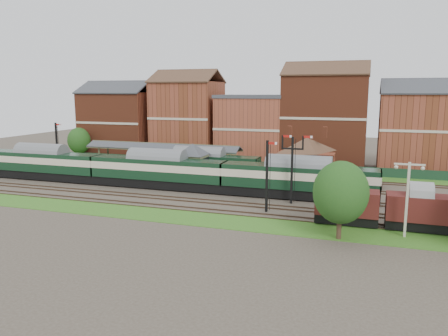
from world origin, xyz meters
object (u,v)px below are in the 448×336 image
(platform_railcar, at_px, (199,165))
(goods_van_a, at_px, (347,204))
(semaphore_bracket, at_px, (292,165))
(signal_box, at_px, (193,163))
(dmu_train, at_px, (157,170))

(platform_railcar, xyz_separation_m, goods_van_a, (22.02, -15.50, -0.36))
(semaphore_bracket, bearing_deg, signal_box, 159.08)
(signal_box, xyz_separation_m, goods_van_a, (21.69, -12.25, -1.09))
(signal_box, relative_size, goods_van_a, 0.98)
(semaphore_bracket, distance_m, platform_railcar, 17.95)
(dmu_train, distance_m, platform_railcar, 7.44)
(semaphore_bracket, relative_size, platform_railcar, 0.45)
(platform_railcar, bearing_deg, semaphore_bracket, -30.34)
(semaphore_bracket, xyz_separation_m, platform_railcar, (-15.38, 9.00, -2.17))
(semaphore_bracket, relative_size, dmu_train, 0.14)
(goods_van_a, bearing_deg, platform_railcar, 144.86)
(dmu_train, relative_size, goods_van_a, 9.52)
(signal_box, distance_m, dmu_train, 5.15)
(semaphore_bracket, distance_m, dmu_train, 19.26)
(dmu_train, bearing_deg, signal_box, 39.42)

